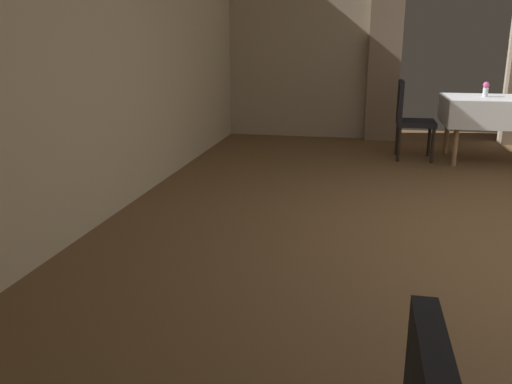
# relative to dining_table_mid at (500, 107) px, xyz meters

# --- Properties ---
(wall_left) EXTENTS (0.49, 8.40, 3.00)m
(wall_left) POSITION_rel_dining_table_mid_xyz_m (-3.57, -2.90, 0.86)
(wall_left) COLOR tan
(wall_left) RESTS_ON ground
(wall_back) EXTENTS (6.40, 0.27, 3.00)m
(wall_back) POSITION_rel_dining_table_mid_xyz_m (-0.37, 1.28, 0.87)
(wall_back) COLOR tan
(wall_back) RESTS_ON ground
(dining_table_mid) EXTENTS (1.24, 0.93, 0.75)m
(dining_table_mid) POSITION_rel_dining_table_mid_xyz_m (0.00, 0.00, 0.00)
(dining_table_mid) COLOR olive
(dining_table_mid) RESTS_ON ground
(chair_mid_left) EXTENTS (0.44, 0.44, 0.93)m
(chair_mid_left) POSITION_rel_dining_table_mid_xyz_m (-1.00, -0.05, -0.13)
(chair_mid_left) COLOR black
(chair_mid_left) RESTS_ON ground
(flower_vase_mid) EXTENTS (0.07, 0.07, 0.17)m
(flower_vase_mid) POSITION_rel_dining_table_mid_xyz_m (-0.17, 0.03, 0.20)
(flower_vase_mid) COLOR silver
(flower_vase_mid) RESTS_ON dining_table_mid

